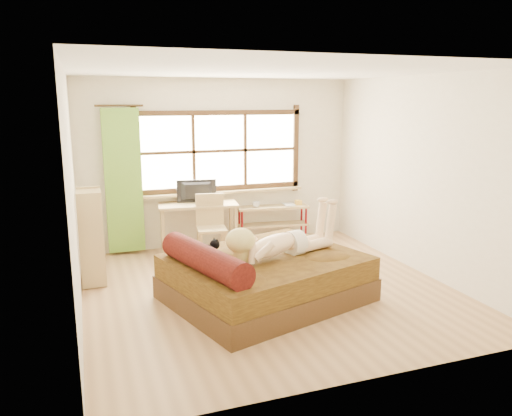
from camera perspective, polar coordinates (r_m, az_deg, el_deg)
name	(u,v)px	position (r m, az deg, el deg)	size (l,w,h in m)	color
floor	(268,289)	(6.45, 1.39, -9.25)	(4.50, 4.50, 0.00)	#9E754C
ceiling	(269,70)	(6.01, 1.53, 15.45)	(4.50, 4.50, 0.00)	white
wall_back	(220,163)	(8.20, -4.18, 5.14)	(4.50, 4.50, 0.00)	silver
wall_front	(368,230)	(4.11, 12.72, -2.42)	(4.50, 4.50, 0.00)	silver
wall_left	(73,197)	(5.70, -20.21, 1.21)	(4.50, 4.50, 0.00)	silver
wall_right	(422,176)	(7.19, 18.48, 3.52)	(4.50, 4.50, 0.00)	silver
window	(220,154)	(8.16, -4.14, 6.23)	(2.80, 0.16, 1.46)	#FFEDBF
curtain	(123,181)	(7.85, -14.91, 2.96)	(0.55, 0.10, 2.20)	#407B21
bed	(262,277)	(6.03, 0.74, -7.87)	(2.57, 2.28, 0.82)	#34250F
woman	(280,230)	(5.89, 2.71, -2.53)	(1.51, 0.43, 0.65)	beige
kitten	(205,249)	(5.83, -5.85, -4.74)	(0.32, 0.13, 0.26)	black
desk	(198,210)	(7.93, -6.64, -0.18)	(1.29, 0.72, 0.77)	tan
monitor	(197,192)	(7.92, -6.77, 1.88)	(0.62, 0.08, 0.36)	black
chair	(211,222)	(7.64, -5.19, -1.64)	(0.48, 0.48, 0.96)	tan
pipe_shelf	(273,215)	(8.47, 2.00, -0.83)	(1.24, 0.44, 0.69)	tan
cup	(256,204)	(8.32, 0.00, 0.41)	(0.12, 0.12, 0.10)	gray
book	(284,205)	(8.50, 3.18, 0.38)	(0.18, 0.25, 0.02)	gray
bookshelf	(91,236)	(6.85, -18.29, -3.09)	(0.31, 0.54, 1.23)	tan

